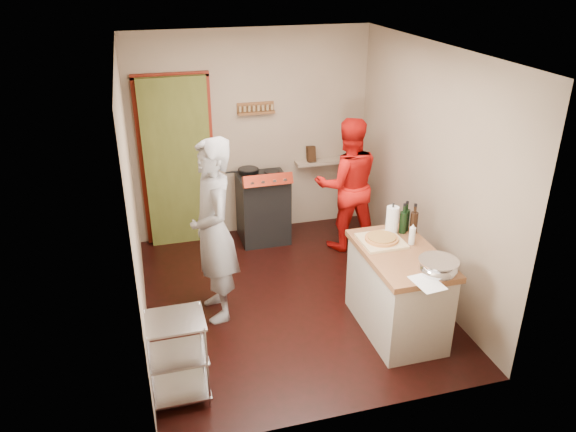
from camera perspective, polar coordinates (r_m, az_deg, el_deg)
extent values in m
plane|color=black|center=(6.12, 0.17, -8.29)|extent=(3.50, 3.50, 0.00)
cube|color=gray|center=(7.11, -3.67, 8.17)|extent=(3.00, 0.04, 2.60)
cube|color=#565B23|center=(7.12, -11.23, 5.62)|extent=(0.80, 0.40, 2.10)
cube|color=maroon|center=(7.04, -14.59, 5.06)|extent=(0.06, 0.06, 2.10)
cube|color=maroon|center=(7.09, -7.79, 5.80)|extent=(0.06, 0.06, 2.10)
cube|color=maroon|center=(6.78, -11.93, 13.82)|extent=(0.90, 0.06, 0.06)
cube|color=brown|center=(6.99, -3.24, 10.45)|extent=(0.46, 0.09, 0.03)
cube|color=brown|center=(7.02, -3.33, 11.00)|extent=(0.46, 0.02, 0.12)
cube|color=olive|center=(6.98, -3.26, 10.88)|extent=(0.42, 0.04, 0.07)
cube|color=gray|center=(7.39, 3.83, 5.56)|extent=(0.80, 0.18, 0.04)
cube|color=black|center=(7.29, 2.36, 6.32)|extent=(0.10, 0.14, 0.22)
cube|color=gray|center=(5.33, -15.53, 1.33)|extent=(0.04, 3.50, 2.60)
cube|color=gray|center=(6.06, 14.01, 4.40)|extent=(0.04, 3.50, 2.60)
cube|color=white|center=(5.16, 0.21, 16.67)|extent=(3.00, 3.50, 0.02)
cube|color=black|center=(7.15, -2.54, 0.57)|extent=(0.60, 0.55, 0.80)
cube|color=black|center=(6.98, -2.61, 3.78)|extent=(0.60, 0.55, 0.06)
cube|color=maroon|center=(6.69, -2.07, 3.66)|extent=(0.60, 0.15, 0.17)
cylinder|color=black|center=(7.04, -4.05, 4.60)|extent=(0.26, 0.26, 0.05)
cylinder|color=silver|center=(4.62, -13.76, -15.79)|extent=(0.02, 0.02, 0.80)
cylinder|color=silver|center=(4.63, -8.15, -15.11)|extent=(0.02, 0.02, 0.80)
cylinder|color=silver|center=(4.90, -13.99, -13.09)|extent=(0.02, 0.02, 0.80)
cylinder|color=silver|center=(4.91, -8.76, -12.46)|extent=(0.02, 0.02, 0.80)
cube|color=silver|center=(4.95, -10.86, -16.79)|extent=(0.48, 0.40, 0.02)
cube|color=silver|center=(4.73, -11.21, -13.62)|extent=(0.48, 0.40, 0.02)
cube|color=silver|center=(4.53, -11.57, -10.35)|extent=(0.48, 0.40, 0.02)
cube|color=#BAAE9E|center=(5.55, 11.02, -7.75)|extent=(0.62, 1.08, 0.80)
cube|color=brown|center=(5.33, 11.40, -3.86)|extent=(0.67, 1.14, 0.06)
cube|color=tan|center=(5.45, 9.47, -2.52)|extent=(0.40, 0.40, 0.02)
cylinder|color=#B77539|center=(5.44, 9.49, -2.29)|extent=(0.32, 0.32, 0.02)
ellipsoid|color=silver|center=(5.05, 15.02, -4.91)|extent=(0.35, 0.35, 0.11)
cylinder|color=white|center=(5.59, 10.53, -0.41)|extent=(0.12, 0.12, 0.28)
cylinder|color=silver|center=(5.44, 12.49, -1.98)|extent=(0.06, 0.06, 0.17)
cube|color=white|center=(4.88, 13.97, -6.61)|extent=(0.24, 0.32, 0.00)
cylinder|color=black|center=(5.67, 11.90, 0.01)|extent=(0.08, 0.08, 0.31)
cylinder|color=black|center=(5.63, 12.70, -0.26)|extent=(0.08, 0.08, 0.31)
cylinder|color=black|center=(5.61, 11.66, -0.23)|extent=(0.08, 0.08, 0.31)
imported|color=#AEADB2|center=(5.47, -7.56, -1.57)|extent=(0.50, 0.71, 1.87)
imported|color=red|center=(6.84, 6.06, 3.19)|extent=(0.87, 0.71, 1.66)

